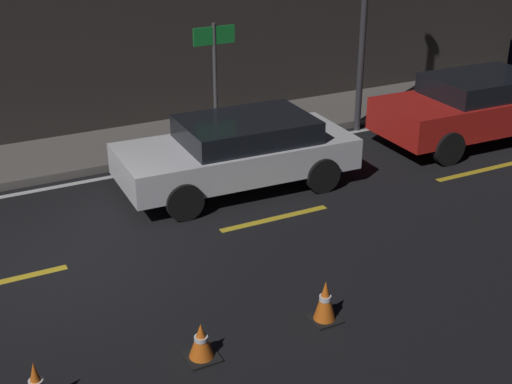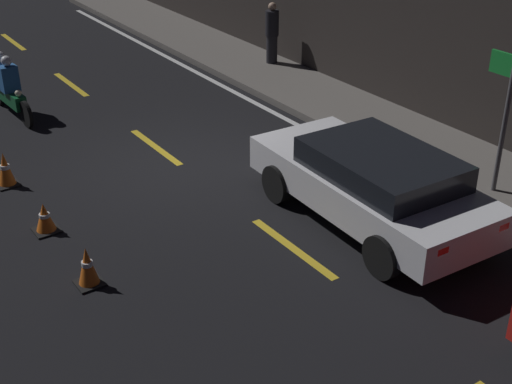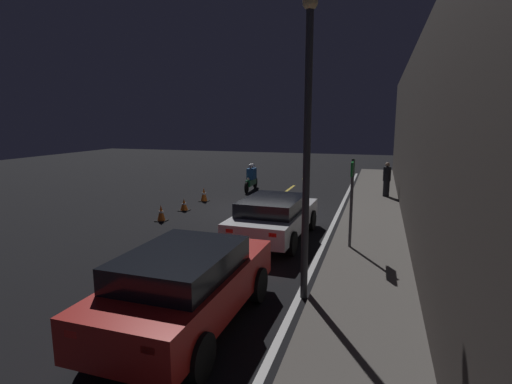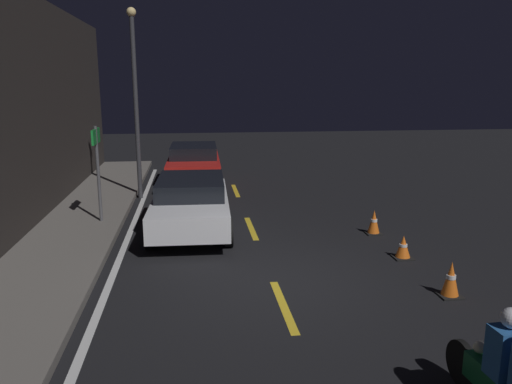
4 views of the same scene
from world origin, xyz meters
The scene contains 10 objects.
ground_plane centered at (0.00, 0.00, 0.00)m, with size 56.00×56.00×0.00m, color black.
raised_curb centered at (0.00, 4.27, 0.08)m, with size 28.00×2.05×0.16m.
lane_dash_d centered at (3.50, 0.00, 0.00)m, with size 2.00×0.14×0.01m.
lane_dash_e centered at (8.00, 0.00, 0.00)m, with size 2.00×0.14×0.01m.
lane_solid_kerb centered at (0.00, 2.99, 0.00)m, with size 25.20×0.14×0.01m.
sedan_white centered at (3.55, 1.49, 0.71)m, with size 4.32×2.04×1.29m.
taxi_red centered at (9.05, 1.38, 0.79)m, with size 4.19×1.97×1.44m.
traffic_cone_mid centered at (0.93, -2.89, 0.24)m, with size 0.40×0.40×0.49m.
traffic_cone_far centered at (2.66, -2.89, 0.29)m, with size 0.37×0.37×0.59m.
shop_sign centered at (4.12, 3.76, 1.84)m, with size 0.90×0.08×2.40m.
Camera 1 is at (-1.67, -9.39, 5.36)m, focal length 50.00 mm.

